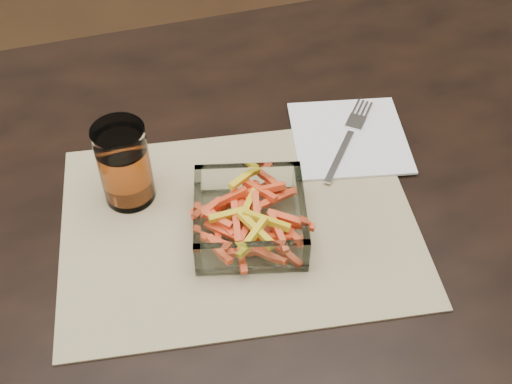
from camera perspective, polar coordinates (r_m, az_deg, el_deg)
dining_table at (r=0.93m, az=4.50°, el=-3.66°), size 1.60×0.90×0.75m
placemat at (r=0.82m, az=-1.51°, el=-2.84°), size 0.49×0.39×0.00m
glass_bowl at (r=0.80m, az=-0.55°, el=-2.42°), size 0.16×0.16×0.05m
tumbler at (r=0.83m, az=-11.58°, el=2.22°), size 0.07×0.07×0.12m
napkin at (r=0.94m, az=8.28°, el=4.85°), size 0.19×0.19×0.00m
fork at (r=0.93m, az=8.26°, el=4.92°), size 0.13×0.15×0.00m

